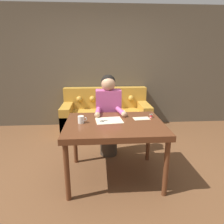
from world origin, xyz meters
TOP-DOWN VIEW (x-y plane):
  - ground_plane at (0.00, 0.00)m, footprint 16.00×16.00m
  - wall_back at (0.00, 2.21)m, footprint 8.00×0.06m
  - dining_table at (0.14, 0.04)m, footprint 1.23×0.94m
  - couch at (0.09, 1.79)m, footprint 1.81×0.87m
  - person at (0.09, 0.67)m, footprint 0.45×0.60m
  - pattern_paper_main at (0.07, 0.13)m, footprint 0.37×0.31m
  - pattern_paper_offcut at (0.51, 0.18)m, footprint 0.22×0.15m
  - scissors at (0.02, 0.11)m, footprint 0.23×0.13m
  - mug at (-0.28, 0.06)m, footprint 0.11×0.08m
  - thread_spool at (0.65, 0.22)m, footprint 0.04×0.04m

SIDE VIEW (x-z plane):
  - ground_plane at x=0.00m, z-range 0.00..0.00m
  - couch at x=0.09m, z-range -0.13..0.76m
  - person at x=0.09m, z-range 0.02..1.32m
  - dining_table at x=0.14m, z-range 0.31..1.08m
  - pattern_paper_main at x=0.07m, z-range 0.77..0.78m
  - pattern_paper_offcut at x=0.51m, z-range 0.77..0.78m
  - scissors at x=0.02m, z-range 0.77..0.78m
  - thread_spool at x=0.65m, z-range 0.77..0.82m
  - mug at x=-0.28m, z-range 0.77..0.86m
  - wall_back at x=0.00m, z-range 0.00..2.60m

